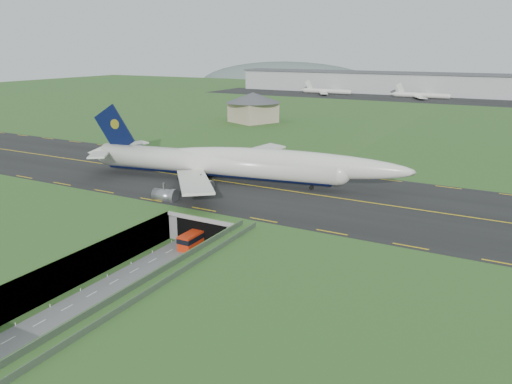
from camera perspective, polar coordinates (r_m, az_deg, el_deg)
The scene contains 10 objects.
ground at distance 95.88m, azimuth -8.97°, elevation -7.62°, with size 900.00×900.00×0.00m, color #336026.
airfield_deck at distance 94.72m, azimuth -9.04°, elevation -5.95°, with size 800.00×800.00×6.00m, color gray.
trench_road at distance 90.59m, azimuth -11.87°, elevation -9.18°, with size 12.00×75.00×0.20m, color slate.
taxiway at distance 120.02m, azimuth 0.46°, elevation 0.59°, with size 800.00×44.00×0.18m, color black.
tunnel_portal at distance 107.39m, azimuth -3.65°, elevation -2.89°, with size 17.00×22.30×6.00m.
guideway at distance 73.93m, azimuth -11.34°, elevation -10.71°, with size 3.00×53.00×7.05m.
jumbo_jet at distance 122.51m, azimuth -2.36°, elevation 3.28°, with size 85.56×56.02×18.78m.
shuttle_tram at distance 100.40m, azimuth -7.12°, elevation -5.36°, with size 3.01×7.63×3.10m.
service_building at distance 225.41m, azimuth -0.34°, elevation 9.95°, with size 32.33×32.33×13.30m.
cargo_terminal at distance 373.20m, azimuth 20.53°, elevation 11.45°, with size 320.00×67.00×15.60m.
Camera 1 is at (54.40, -68.99, 38.39)m, focal length 35.00 mm.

